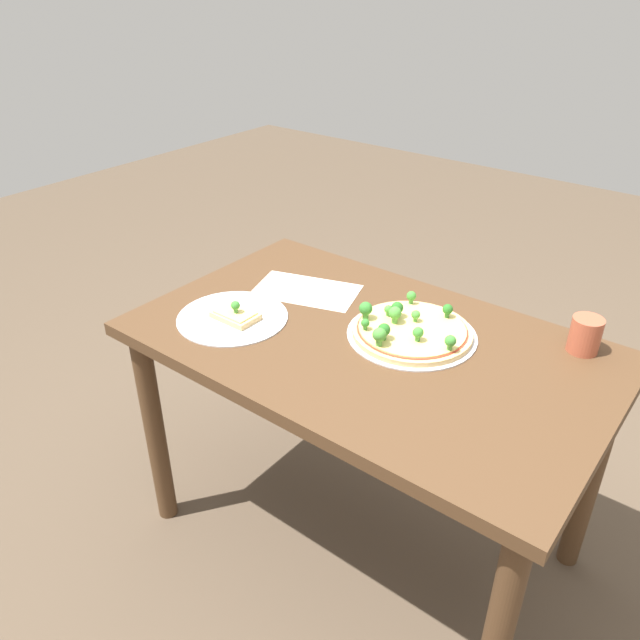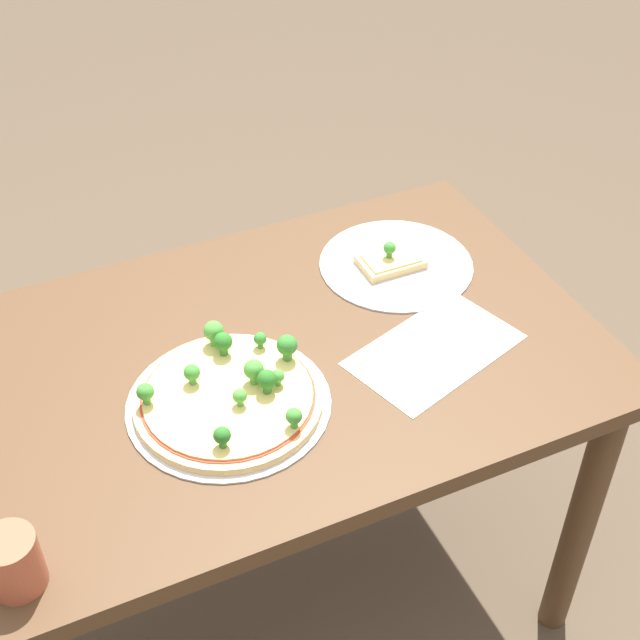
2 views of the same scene
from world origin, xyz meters
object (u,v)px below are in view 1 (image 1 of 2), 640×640
object	(u,v)px
pizza_tray_slice	(234,316)
drinking_cup	(585,335)
pizza_tray_whole	(410,330)
dining_table	(367,372)

from	to	relation	value
pizza_tray_slice	drinking_cup	xyz separation A→B (m)	(0.80, 0.42, 0.04)
pizza_tray_whole	dining_table	bearing A→B (deg)	-132.25
pizza_tray_whole	drinking_cup	world-z (taller)	drinking_cup
dining_table	drinking_cup	distance (m)	0.55
pizza_tray_slice	drinking_cup	size ratio (longest dim) A/B	3.29
dining_table	drinking_cup	world-z (taller)	drinking_cup
pizza_tray_slice	drinking_cup	bearing A→B (deg)	27.80
dining_table	pizza_tray_slice	size ratio (longest dim) A/B	4.02
dining_table	pizza_tray_slice	bearing A→B (deg)	-158.29
dining_table	pizza_tray_whole	xyz separation A→B (m)	(0.07, 0.08, 0.12)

